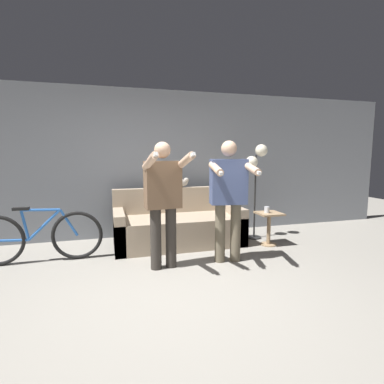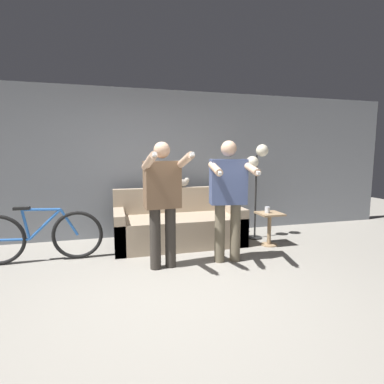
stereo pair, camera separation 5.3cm
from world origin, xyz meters
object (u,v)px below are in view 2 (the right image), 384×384
at_px(person_right, 228,193).
at_px(side_table, 269,223).
at_px(person_left, 163,196).
at_px(couch, 178,226).
at_px(cat, 178,183).
at_px(bicycle, 39,236).
at_px(floor_lamp, 257,164).
at_px(cup, 267,210).

xyz_separation_m(person_right, side_table, (0.94, 0.53, -0.59)).
bearing_deg(person_left, couch, 62.13).
xyz_separation_m(person_right, cat, (-0.39, 1.36, 0.01)).
bearing_deg(couch, side_table, -18.54).
xyz_separation_m(side_table, bicycle, (-3.43, 0.14, -0.02)).
xyz_separation_m(floor_lamp, side_table, (0.03, -0.43, -0.93)).
bearing_deg(person_right, bicycle, 172.96).
xyz_separation_m(couch, side_table, (1.40, -0.47, 0.08)).
bearing_deg(person_left, cat, 64.61).
distance_m(person_right, cup, 1.10).
xyz_separation_m(cat, bicycle, (-2.10, -0.69, -0.61)).
distance_m(person_left, floor_lamp, 2.07).
relative_size(person_right, side_table, 3.08).
relative_size(person_left, bicycle, 0.97).
bearing_deg(person_right, person_left, -171.87).
bearing_deg(cup, person_left, -163.39).
xyz_separation_m(cup, bicycle, (-3.38, 0.14, -0.23)).
relative_size(person_right, bicycle, 0.99).
relative_size(cat, side_table, 0.96).
xyz_separation_m(cat, side_table, (1.32, -0.83, -0.60)).
bearing_deg(couch, person_left, -112.71).
height_order(floor_lamp, bicycle, floor_lamp).
bearing_deg(cat, cup, -33.18).
relative_size(person_right, cup, 16.55).
xyz_separation_m(person_left, bicycle, (-1.60, 0.67, -0.59)).
bearing_deg(side_table, floor_lamp, 93.52).
xyz_separation_m(person_right, cup, (0.89, 0.53, -0.38)).
height_order(cup, bicycle, bicycle).
xyz_separation_m(couch, floor_lamp, (1.38, -0.04, 1.01)).
height_order(person_left, cat, person_left).
xyz_separation_m(person_left, cat, (0.50, 1.36, 0.02)).
distance_m(cat, bicycle, 2.30).
bearing_deg(cat, floor_lamp, -17.03).
bearing_deg(person_right, cup, 38.91).
bearing_deg(cup, couch, 160.72).
bearing_deg(side_table, cup, -176.05).
height_order(person_right, cup, person_right).
relative_size(couch, person_right, 1.25).
height_order(couch, person_right, person_right).
height_order(person_left, bicycle, person_left).
bearing_deg(person_right, side_table, 37.75).
height_order(cat, floor_lamp, floor_lamp).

